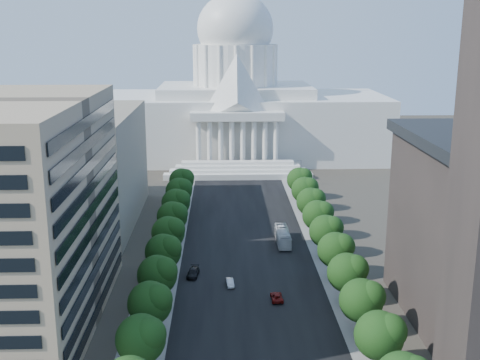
{
  "coord_description": "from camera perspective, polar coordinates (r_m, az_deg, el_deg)",
  "views": [
    {
      "loc": [
        -5.61,
        -57.71,
        51.41
      ],
      "look_at": [
        -1.27,
        83.19,
        15.58
      ],
      "focal_mm": 45.0,
      "sensor_mm": 36.0,
      "label": 1
    }
  ],
  "objects": [
    {
      "name": "tree_r_c",
      "position": [
        106.49,
        11.63,
        -11.03
      ],
      "size": [
        7.79,
        7.6,
        9.97
      ],
      "color": "#33261C",
      "rests_on": "ground"
    },
    {
      "name": "tree_r_g",
      "position": [
        150.4,
        7.49,
        -3.26
      ],
      "size": [
        7.79,
        7.6,
        9.97
      ],
      "color": "#33261C",
      "rests_on": "ground"
    },
    {
      "name": "tree_r_d",
      "position": [
        117.17,
        10.29,
        -8.55
      ],
      "size": [
        7.79,
        7.6,
        9.97
      ],
      "color": "#33261C",
      "rests_on": "ground"
    },
    {
      "name": "streetlight_e",
      "position": [
        175.66,
        6.65,
        -0.88
      ],
      "size": [
        2.61,
        0.44,
        9.0
      ],
      "color": "gray",
      "rests_on": "ground"
    },
    {
      "name": "office_block_left_far",
      "position": [
        167.31,
        -16.4,
        1.1
      ],
      "size": [
        38.0,
        52.0,
        30.0
      ],
      "primitive_type": "cube",
      "color": "gray",
      "rests_on": "ground"
    },
    {
      "name": "tree_l_b",
      "position": [
        93.87,
        -9.22,
        -14.56
      ],
      "size": [
        7.79,
        7.6,
        9.97
      ],
      "color": "#33261C",
      "rests_on": "ground"
    },
    {
      "name": "streetlight_f",
      "position": [
        199.66,
        5.63,
        0.99
      ],
      "size": [
        2.61,
        0.44,
        9.0
      ],
      "color": "gray",
      "rests_on": "ground"
    },
    {
      "name": "tree_r_b",
      "position": [
        96.12,
        13.29,
        -14.04
      ],
      "size": [
        7.79,
        7.6,
        9.97
      ],
      "color": "#33261C",
      "rests_on": "ground"
    },
    {
      "name": "tree_r_h",
      "position": [
        161.74,
        6.83,
        -1.98
      ],
      "size": [
        7.79,
        7.6,
        9.97
      ],
      "color": "#33261C",
      "rests_on": "ground"
    },
    {
      "name": "car_silver",
      "position": [
        124.9,
        -0.96,
        -9.71
      ],
      "size": [
        1.85,
        4.23,
        1.35
      ],
      "primitive_type": "imported",
      "rotation": [
        0.0,
        0.0,
        0.1
      ],
      "color": "#B7BABF",
      "rests_on": "ground"
    },
    {
      "name": "car_dark_b",
      "position": [
        129.68,
        -4.47,
        -8.76
      ],
      "size": [
        2.86,
        5.68,
        1.58
      ],
      "primitive_type": "imported",
      "rotation": [
        0.0,
        0.0,
        -0.12
      ],
      "color": "black",
      "rests_on": "ground"
    },
    {
      "name": "tree_l_j",
      "position": [
        183.51,
        -5.47,
        0.01
      ],
      "size": [
        7.79,
        7.6,
        9.97
      ],
      "color": "#33261C",
      "rests_on": "ground"
    },
    {
      "name": "tree_r_f",
      "position": [
        139.17,
        8.27,
        -4.74
      ],
      "size": [
        7.79,
        7.6,
        9.97
      ],
      "color": "#33261C",
      "rests_on": "ground"
    },
    {
      "name": "streetlight_b",
      "position": [
        106.41,
        12.54,
        -11.47
      ],
      "size": [
        2.61,
        0.44,
        9.0
      ],
      "color": "gray",
      "rests_on": "ground"
    },
    {
      "name": "car_red",
      "position": [
        119.01,
        3.5,
        -11.0
      ],
      "size": [
        2.38,
        4.89,
        1.34
      ],
      "primitive_type": "imported",
      "rotation": [
        0.0,
        0.0,
        3.18
      ],
      "color": "#690E0B",
      "rests_on": "ground"
    },
    {
      "name": "streetlight_c",
      "position": [
        128.78,
        9.85,
        -6.69
      ],
      "size": [
        2.61,
        0.44,
        9.0
      ],
      "color": "gray",
      "rests_on": "ground"
    },
    {
      "name": "streetlight_d",
      "position": [
        151.97,
        8.0,
        -3.34
      ],
      "size": [
        2.61,
        0.44,
        9.0
      ],
      "color": "gray",
      "rests_on": "ground"
    },
    {
      "name": "tree_l_d",
      "position": [
        115.32,
        -7.71,
        -8.82
      ],
      "size": [
        7.79,
        7.6,
        9.97
      ],
      "color": "#33261C",
      "rests_on": "ground"
    },
    {
      "name": "city_bus",
      "position": [
        148.12,
        4.07,
        -5.35
      ],
      "size": [
        2.99,
        12.78,
        3.56
      ],
      "primitive_type": "imported",
      "rotation": [
        0.0,
        0.0,
        -0.0
      ],
      "color": "silver",
      "rests_on": "ground"
    },
    {
      "name": "tree_l_f",
      "position": [
        137.62,
        -6.71,
        -4.91
      ],
      "size": [
        7.79,
        7.6,
        9.97
      ],
      "color": "#33261C",
      "rests_on": "ground"
    },
    {
      "name": "tree_r_i",
      "position": [
        173.17,
        6.25,
        -0.87
      ],
      "size": [
        7.79,
        7.6,
        9.97
      ],
      "color": "#33261C",
      "rests_on": "ground"
    },
    {
      "name": "tree_l_c",
      "position": [
        104.46,
        -8.38,
        -11.4
      ],
      "size": [
        7.79,
        7.6,
        9.97
      ],
      "color": "#33261C",
      "rests_on": "ground"
    },
    {
      "name": "sidewalk_left",
      "position": [
        156.97,
        -6.58,
        -4.95
      ],
      "size": [
        8.0,
        260.0,
        0.02
      ],
      "primitive_type": "cube",
      "color": "gray",
      "rests_on": "ground"
    },
    {
      "name": "road_asphalt",
      "position": [
        156.5,
        0.39,
        -4.92
      ],
      "size": [
        30.0,
        260.0,
        0.01
      ],
      "primitive_type": "cube",
      "color": "black",
      "rests_on": "ground"
    },
    {
      "name": "tree_l_i",
      "position": [
        171.93,
        -5.72,
        -0.97
      ],
      "size": [
        7.79,
        7.6,
        9.97
      ],
      "color": "#33261C",
      "rests_on": "ground"
    },
    {
      "name": "tree_l_e",
      "position": [
        126.39,
        -7.17,
        -6.69
      ],
      "size": [
        7.79,
        7.6,
        9.97
      ],
      "color": "#33261C",
      "rests_on": "ground"
    },
    {
      "name": "tree_r_j",
      "position": [
        184.68,
        5.74,
        0.1
      ],
      "size": [
        7.79,
        7.6,
        9.97
      ],
      "color": "#33261C",
      "rests_on": "ground"
    },
    {
      "name": "sidewalk_right",
      "position": [
        158.32,
        7.3,
        -4.81
      ],
      "size": [
        8.0,
        260.0,
        0.02
      ],
      "primitive_type": "cube",
      "color": "gray",
      "rests_on": "ground"
    },
    {
      "name": "tree_l_h",
      "position": [
        160.41,
        -6.0,
        -2.09
      ],
      "size": [
        7.79,
        7.6,
        9.97
      ],
      "color": "#33261C",
      "rests_on": "ground"
    },
    {
      "name": "tree_l_g",
      "position": [
        148.97,
        -6.33,
        -3.39
      ],
      "size": [
        7.79,
        7.6,
        9.97
      ],
      "color": "#33261C",
      "rests_on": "ground"
    },
    {
      "name": "tree_r_e",
      "position": [
        128.08,
        9.19,
        -6.48
      ],
      "size": [
        7.79,
        7.6,
        9.97
      ],
      "color": "#33261C",
      "rests_on": "ground"
    },
    {
      "name": "capitol",
      "position": [
        244.68,
        -0.44,
        6.89
      ],
      "size": [
        120.0,
        56.0,
        73.0
      ],
      "color": "white",
      "rests_on": "ground"
    }
  ]
}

